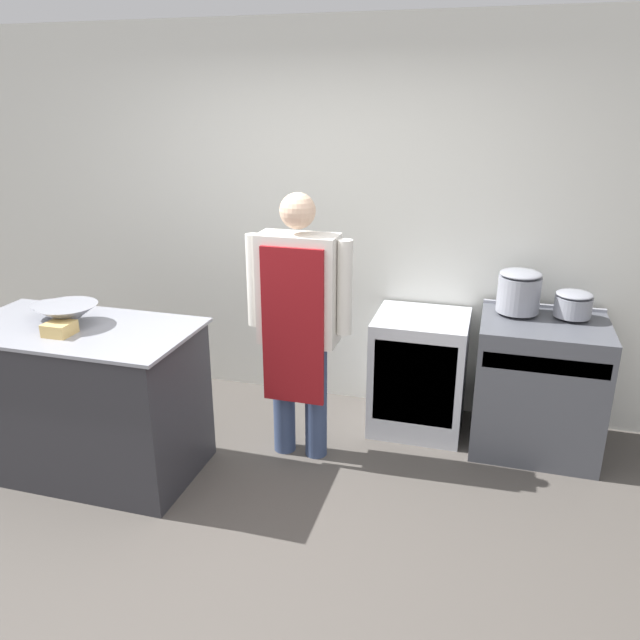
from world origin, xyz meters
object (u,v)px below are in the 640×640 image
object	(u,v)px
person_cook	(298,313)
sauce_pot	(573,304)
stock_pot	(519,291)
plastic_tub	(60,329)
mixing_bowl	(68,315)
fridge_unit	(419,372)
stove	(538,386)

from	to	relation	value
person_cook	sauce_pot	size ratio (longest dim) A/B	7.39
person_cook	stock_pot	bearing A→B (deg)	25.68
stock_pot	sauce_pot	distance (m)	0.34
sauce_pot	plastic_tub	bearing A→B (deg)	-155.97
person_cook	sauce_pot	xyz separation A→B (m)	(1.61, 0.61, 0.01)
mixing_bowl	plastic_tub	size ratio (longest dim) A/B	2.37
fridge_unit	stock_pot	size ratio (longest dim) A/B	2.99
plastic_tub	sauce_pot	distance (m)	3.08
stock_pot	sauce_pot	world-z (taller)	stock_pot
plastic_tub	sauce_pot	size ratio (longest dim) A/B	0.65
stove	fridge_unit	bearing A→B (deg)	175.53
fridge_unit	person_cook	bearing A→B (deg)	-140.60
person_cook	sauce_pot	distance (m)	1.72
mixing_bowl	stock_pot	bearing A→B (deg)	23.57
fridge_unit	plastic_tub	bearing A→B (deg)	-147.52
fridge_unit	person_cook	size ratio (longest dim) A/B	0.48
mixing_bowl	stock_pot	distance (m)	2.76
stove	person_cook	bearing A→B (deg)	-160.98
stove	mixing_bowl	world-z (taller)	mixing_bowl
fridge_unit	mixing_bowl	size ratio (longest dim) A/B	2.34
stove	sauce_pot	size ratio (longest dim) A/B	3.92
stove	stock_pot	world-z (taller)	stock_pot
mixing_bowl	stock_pot	size ratio (longest dim) A/B	1.28
stove	plastic_tub	bearing A→B (deg)	-156.77
fridge_unit	person_cook	world-z (taller)	person_cook
mixing_bowl	stock_pot	xyz separation A→B (m)	(2.53, 1.10, 0.04)
fridge_unit	plastic_tub	xyz separation A→B (m)	(-1.88, -1.20, 0.56)
fridge_unit	plastic_tub	distance (m)	2.30
sauce_pot	person_cook	bearing A→B (deg)	-159.10
stove	person_cook	size ratio (longest dim) A/B	0.53
person_cook	mixing_bowl	bearing A→B (deg)	-158.65
fridge_unit	mixing_bowl	bearing A→B (deg)	-151.50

